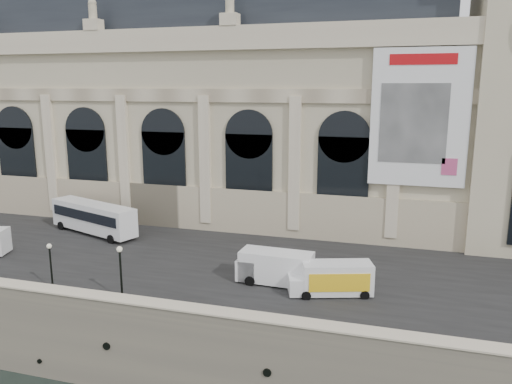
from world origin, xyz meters
TOP-DOWN VIEW (x-y plane):
  - quay at (0.00, 35.00)m, footprint 160.00×70.00m
  - street at (0.00, 14.00)m, footprint 160.00×24.00m
  - parapet at (0.00, 0.60)m, footprint 160.00×1.40m
  - museum at (-5.98, 30.86)m, footprint 69.00×18.70m
  - bus_left at (-10.40, 17.12)m, footprint 11.84×6.16m
  - van_c at (11.91, 9.08)m, footprint 6.24×2.76m
  - box_truck at (17.00, 8.18)m, footprint 6.75×3.91m
  - lamp_left at (-4.55, 2.79)m, footprint 0.39×0.39m
  - lamp_right at (1.87, 2.58)m, footprint 0.44×0.44m

SIDE VIEW (x-z plane):
  - quay at x=0.00m, z-range 0.00..6.00m
  - street at x=0.00m, z-range 6.00..6.06m
  - parapet at x=0.00m, z-range 6.01..7.22m
  - box_truck at x=17.00m, z-range 6.01..8.60m
  - van_c at x=11.91m, z-range 6.03..8.77m
  - lamp_left at x=-4.55m, z-range 5.99..9.85m
  - bus_left at x=-10.40m, z-range 6.21..9.66m
  - lamp_right at x=1.87m, z-range 5.99..10.29m
  - museum at x=-5.98m, z-range 5.17..34.27m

